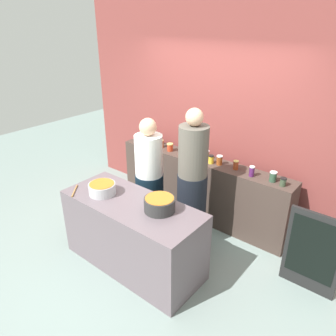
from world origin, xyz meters
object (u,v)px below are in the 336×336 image
preserve_jar_2 (158,141)px  preserve_jar_0 (144,138)px  preserve_jar_14 (283,182)px  preserve_jar_7 (194,155)px  preserve_jar_5 (184,147)px  preserve_jar_8 (206,155)px  cook_in_cap (192,188)px  preserve_jar_10 (219,160)px  preserve_jar_13 (273,177)px  cooking_pot_center (160,204)px  preserve_jar_9 (211,159)px  chalkboard_sign (313,253)px  cooking_pot_left (102,189)px  preserve_jar_1 (152,140)px  preserve_jar_12 (252,171)px  preserve_jar_11 (236,165)px  preserve_jar_3 (161,144)px  preserve_jar_4 (170,147)px  cook_with_tongs (149,184)px  preserve_jar_6 (187,151)px

preserve_jar_2 → preserve_jar_0: bearing=-169.7°
preserve_jar_14 → preserve_jar_7: bearing=-179.8°
preserve_jar_5 → preserve_jar_8: size_ratio=1.13×
cook_in_cap → preserve_jar_10: bearing=90.1°
preserve_jar_13 → cooking_pot_center: 1.48m
preserve_jar_9 → preserve_jar_2: bearing=175.2°
preserve_jar_2 → chalkboard_sign: bearing=-11.5°
preserve_jar_13 → preserve_jar_14: (0.14, -0.04, -0.01)m
preserve_jar_7 → cooking_pot_left: preserve_jar_7 is taller
preserve_jar_1 → preserve_jar_12: 1.76m
preserve_jar_10 → preserve_jar_13: size_ratio=1.03×
preserve_jar_5 → preserve_jar_11: preserve_jar_5 is taller
preserve_jar_3 → preserve_jar_10: 1.04m
preserve_jar_3 → preserve_jar_5: 0.39m
preserve_jar_4 → preserve_jar_7: size_ratio=1.00×
preserve_jar_4 → preserve_jar_13: bearing=0.5°
preserve_jar_8 → cook_with_tongs: (-0.34, -0.81, -0.25)m
preserve_jar_5 → cook_in_cap: size_ratio=0.08×
preserve_jar_8 → preserve_jar_13: 1.01m
preserve_jar_10 → preserve_jar_13: preserve_jar_10 is taller
preserve_jar_1 → preserve_jar_13: preserve_jar_13 is taller
preserve_jar_9 → preserve_jar_14: (1.01, -0.02, -0.01)m
preserve_jar_2 → preserve_jar_13: 1.91m
chalkboard_sign → preserve_jar_14: bearing=142.8°
preserve_jar_12 → cook_in_cap: 0.78m
preserve_jar_8 → cook_in_cap: (0.25, -0.68, -0.15)m
preserve_jar_2 → preserve_jar_6: (0.61, -0.06, -0.00)m
preserve_jar_9 → preserve_jar_13: preserve_jar_13 is taller
preserve_jar_3 → preserve_jar_11: (1.28, 0.01, 0.00)m
preserve_jar_2 → preserve_jar_14: 2.05m
preserve_jar_12 → preserve_jar_14: 0.40m
preserve_jar_0 → preserve_jar_11: size_ratio=0.95×
preserve_jar_6 → cooking_pot_left: (-0.16, -1.46, -0.05)m
cook_with_tongs → chalkboard_sign: bearing=8.0°
preserve_jar_4 → cooking_pot_left: 1.44m
preserve_jar_4 → preserve_jar_7: bearing=-3.7°
preserve_jar_6 → cooking_pot_left: bearing=-96.3°
preserve_jar_1 → cooking_pot_left: (0.56, -1.51, -0.05)m
preserve_jar_3 → preserve_jar_7: 0.66m
preserve_jar_1 → preserve_jar_0: bearing=-163.8°
preserve_jar_5 → preserve_jar_12: bearing=-6.5°
preserve_jar_3 → preserve_jar_11: bearing=0.4°
preserve_jar_5 → cooking_pot_left: (-0.04, -1.54, -0.07)m
preserve_jar_4 → preserve_jar_3: bearing=172.7°
preserve_jar_4 → cooking_pot_center: 1.56m
preserve_jar_0 → cooking_pot_left: (0.70, -1.47, -0.05)m
cooking_pot_left → cook_in_cap: 1.09m
preserve_jar_2 → cooking_pot_left: 1.58m
preserve_jar_10 → cooking_pot_left: 1.62m
preserve_jar_0 → preserve_jar_8: 1.16m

